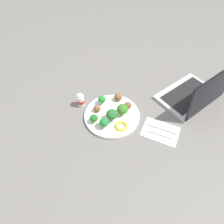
% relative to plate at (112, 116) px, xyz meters
% --- Properties ---
extents(ground_plane, '(4.00, 4.00, 0.00)m').
position_rel_plate_xyz_m(ground_plane, '(0.00, 0.00, -0.01)').
color(ground_plane, slate).
extents(plate, '(0.28, 0.28, 0.02)m').
position_rel_plate_xyz_m(plate, '(0.00, 0.00, 0.00)').
color(plate, white).
rests_on(plate, ground_plane).
extents(broccoli_floret_front_left, '(0.06, 0.06, 0.06)m').
position_rel_plate_xyz_m(broccoli_floret_front_left, '(-0.01, 0.03, 0.04)').
color(broccoli_floret_front_left, '#ABCC6B').
rests_on(broccoli_floret_front_left, plate).
extents(broccoli_floret_far_rim, '(0.04, 0.04, 0.04)m').
position_rel_plate_xyz_m(broccoli_floret_far_rim, '(0.06, 0.08, 0.03)').
color(broccoli_floret_far_rim, '#A9C271').
rests_on(broccoli_floret_far_rim, plate).
extents(broccoli_floret_back_right, '(0.04, 0.04, 0.05)m').
position_rel_plate_xyz_m(broccoli_floret_back_right, '(0.08, -0.05, 0.04)').
color(broccoli_floret_back_right, '#A7BC66').
rests_on(broccoli_floret_back_right, plate).
extents(broccoli_floret_back_left, '(0.04, 0.04, 0.05)m').
position_rel_plate_xyz_m(broccoli_floret_back_left, '(0.00, 0.08, 0.04)').
color(broccoli_floret_back_left, '#ABC36B').
rests_on(broccoli_floret_back_left, plate).
extents(broccoli_floret_center, '(0.06, 0.06, 0.06)m').
position_rel_plate_xyz_m(broccoli_floret_center, '(-0.04, -0.03, 0.04)').
color(broccoli_floret_center, '#AABF67').
rests_on(broccoli_floret_center, plate).
extents(meatball_far_rim, '(0.04, 0.04, 0.04)m').
position_rel_plate_xyz_m(meatball_far_rim, '(0.02, -0.11, 0.03)').
color(meatball_far_rim, brown).
rests_on(meatball_far_rim, plate).
extents(meatball_back_left, '(0.04, 0.04, 0.04)m').
position_rel_plate_xyz_m(meatball_back_left, '(-0.05, -0.08, 0.03)').
color(meatball_back_left, brown).
rests_on(meatball_back_left, plate).
extents(meatball_front_right, '(0.04, 0.04, 0.04)m').
position_rel_plate_xyz_m(meatball_front_right, '(0.08, 0.01, 0.03)').
color(meatball_front_right, brown).
rests_on(meatball_front_right, plate).
extents(pepper_ring_front_left, '(0.08, 0.08, 0.01)m').
position_rel_plate_xyz_m(pepper_ring_front_left, '(-0.07, 0.05, 0.01)').
color(pepper_ring_front_left, yellow).
rests_on(pepper_ring_front_left, plate).
extents(napkin, '(0.17, 0.13, 0.01)m').
position_rel_plate_xyz_m(napkin, '(-0.25, -0.02, -0.01)').
color(napkin, white).
rests_on(napkin, ground_plane).
extents(fork, '(0.12, 0.02, 0.01)m').
position_rel_plate_xyz_m(fork, '(-0.24, -0.00, -0.00)').
color(fork, silver).
rests_on(fork, napkin).
extents(knife, '(0.15, 0.02, 0.01)m').
position_rel_plate_xyz_m(knife, '(-0.24, -0.04, -0.00)').
color(knife, silver).
rests_on(knife, napkin).
extents(yogurt_bottle, '(0.04, 0.04, 0.08)m').
position_rel_plate_xyz_m(yogurt_bottle, '(0.18, -0.00, 0.03)').
color(yogurt_bottle, white).
rests_on(yogurt_bottle, ground_plane).
extents(laptop, '(0.34, 0.38, 0.22)m').
position_rel_plate_xyz_m(laptop, '(-0.34, -0.29, 0.03)').
color(laptop, '#BABABA').
rests_on(laptop, ground_plane).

